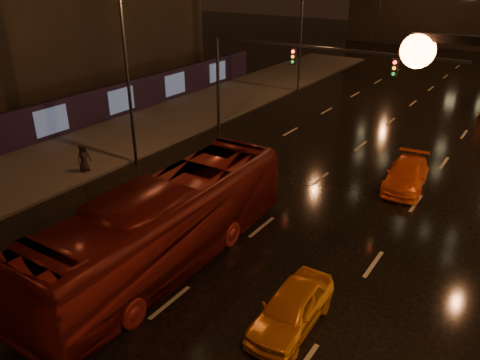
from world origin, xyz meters
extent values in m
plane|color=black|center=(0.00, 20.00, 0.00)|extent=(140.00, 140.00, 0.00)
cube|color=#38332D|center=(-13.50, 15.00, 0.07)|extent=(7.00, 70.00, 0.15)
cube|color=black|center=(-17.20, 12.00, 1.25)|extent=(0.30, 46.00, 2.50)
cylinder|color=black|center=(-9.60, 20.00, 3.10)|extent=(0.22, 0.22, 6.20)
cube|color=black|center=(-2.00, 20.00, 6.10)|extent=(15.20, 0.14, 0.14)
cube|color=black|center=(-4.00, 20.00, 5.45)|extent=(0.32, 0.18, 0.95)
cube|color=black|center=(2.00, 20.00, 5.45)|extent=(0.32, 0.18, 0.95)
sphere|color=#FF1E19|center=(-4.00, 19.88, 5.75)|extent=(0.18, 0.18, 0.18)
sphere|color=orange|center=(7.30, 2.00, 9.30)|extent=(0.50, 0.50, 0.50)
imported|color=#59100C|center=(-1.54, 5.69, 1.70)|extent=(3.13, 12.25, 3.39)
imported|color=orange|center=(3.93, 5.31, 0.67)|extent=(1.70, 3.97, 1.34)
imported|color=#F75C17|center=(4.00, 17.60, 0.66)|extent=(2.36, 4.72, 1.32)
imported|color=black|center=(-11.00, 9.56, 0.93)|extent=(0.60, 0.82, 1.56)
camera|label=1|loc=(9.00, -5.19, 10.45)|focal=35.00mm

